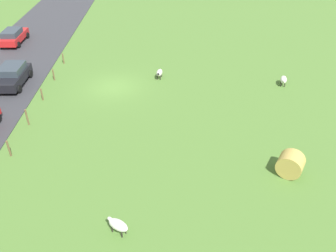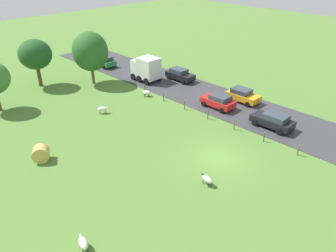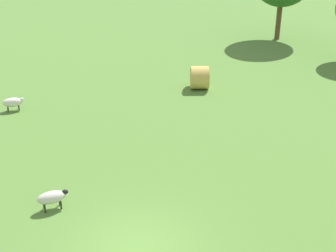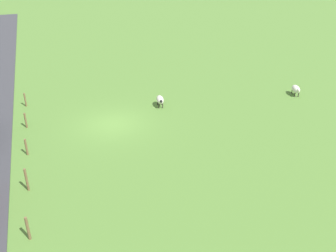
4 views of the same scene
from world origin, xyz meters
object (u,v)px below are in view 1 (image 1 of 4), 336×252
Objects in this scene: car_0 at (12,75)px; sheep_1 at (118,225)px; hay_bale_0 at (290,164)px; sheep_2 at (159,73)px; car_3 at (13,36)px; sheep_3 at (284,80)px.

sheep_1 is at bearing 124.12° from car_0.
hay_bale_0 is 0.34× the size of car_0.
sheep_2 is 0.29× the size of car_3.
sheep_1 is at bearing 83.90° from sheep_2.
car_3 reaches higher than hay_bale_0.
car_0 is (20.02, -11.44, 0.16)m from hay_bale_0.
sheep_1 reaches higher than sheep_3.
car_3 reaches higher than sheep_1.
car_3 is (23.35, -21.07, 0.12)m from hay_bale_0.
car_0 is (12.34, 1.13, 0.36)m from sheep_2.
sheep_2 is 1.01× the size of sheep_3.
hay_bale_0 is at bearing -156.38° from sheep_1.
sheep_1 is 16.81m from sheep_2.
sheep_2 is 17.83m from car_3.
car_0 reaches higher than sheep_2.
sheep_3 is at bearing -104.13° from hay_bale_0.
hay_bale_0 is at bearing 75.87° from sheep_3.
sheep_1 is 10.33m from hay_bale_0.
hay_bale_0 is (-7.67, 12.57, 0.21)m from sheep_2.
sheep_2 is at bearing -174.75° from car_0.
sheep_1 is at bearing 23.62° from hay_bale_0.
sheep_3 is at bearing 172.31° from sheep_2.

